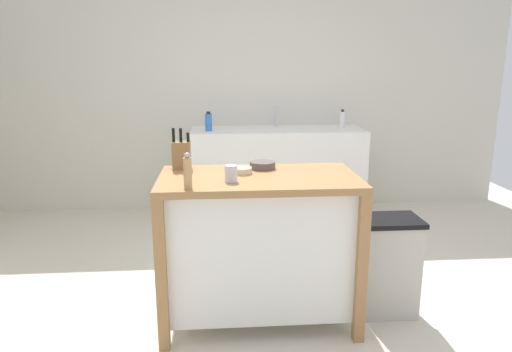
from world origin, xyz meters
TOP-DOWN VIEW (x-y plane):
  - ground_plane at (0.00, 0.00)m, footprint 6.66×6.66m
  - wall_back at (0.00, 2.33)m, footprint 5.66×0.10m
  - kitchen_island at (-0.05, -0.07)m, footprint 1.16×0.64m
  - knife_block at (-0.51, 0.15)m, footprint 0.11×0.09m
  - bowl_ceramic_wide at (-0.14, -0.01)m, footprint 0.11×0.11m
  - bowl_ceramic_small at (-0.01, 0.12)m, footprint 0.16×0.16m
  - drinking_cup at (-0.21, -0.19)m, footprint 0.07×0.07m
  - pepper_grinder at (-0.44, -0.33)m, footprint 0.04×0.04m
  - trash_bin at (0.77, -0.05)m, footprint 0.36×0.28m
  - sink_counter at (0.31, 1.98)m, footprint 1.74×0.60m
  - sink_faucet at (0.31, 2.12)m, footprint 0.02×0.02m
  - bottle_dish_soap at (1.00, 2.04)m, footprint 0.05×0.05m
  - bottle_hand_soap at (-0.38, 1.89)m, footprint 0.07×0.07m

SIDE VIEW (x-z plane):
  - ground_plane at x=0.00m, z-range 0.00..0.00m
  - trash_bin at x=0.77m, z-range 0.00..0.63m
  - sink_counter at x=0.31m, z-range 0.00..0.90m
  - kitchen_island at x=-0.05m, z-range 0.05..0.97m
  - bowl_ceramic_wide at x=-0.14m, z-range 0.92..0.95m
  - bowl_ceramic_small at x=-0.01m, z-range 0.92..0.96m
  - drinking_cup at x=-0.21m, z-range 0.92..1.01m
  - bottle_dish_soap at x=1.00m, z-range 0.89..1.08m
  - bottle_hand_soap at x=-0.38m, z-range 0.89..1.08m
  - knife_block at x=-0.51m, z-range 0.88..1.13m
  - pepper_grinder at x=-0.44m, z-range 0.91..1.10m
  - sink_faucet at x=0.31m, z-range 0.90..1.12m
  - wall_back at x=0.00m, z-range 0.00..2.60m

